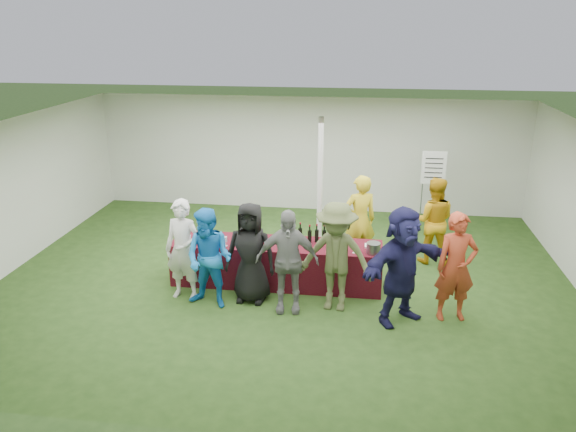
# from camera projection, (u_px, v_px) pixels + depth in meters

# --- Properties ---
(ground) EXTENTS (60.00, 60.00, 0.00)m
(ground) POSITION_uv_depth(u_px,v_px,m) (285.00, 279.00, 9.97)
(ground) COLOR #284719
(ground) RESTS_ON ground
(tent) EXTENTS (10.00, 10.00, 10.00)m
(tent) POSITION_uv_depth(u_px,v_px,m) (320.00, 189.00, 10.58)
(tent) COLOR white
(tent) RESTS_ON ground
(serving_table) EXTENTS (3.60, 0.80, 0.75)m
(serving_table) POSITION_uv_depth(u_px,v_px,m) (277.00, 263.00, 9.71)
(serving_table) COLOR #53131A
(serving_table) RESTS_ON ground
(wine_bottles) EXTENTS (0.70, 0.16, 0.32)m
(wine_bottles) POSITION_uv_depth(u_px,v_px,m) (312.00, 235.00, 9.61)
(wine_bottles) COLOR black
(wine_bottles) RESTS_ON serving_table
(wine_glasses) EXTENTS (2.84, 0.11, 0.16)m
(wine_glasses) POSITION_uv_depth(u_px,v_px,m) (245.00, 241.00, 9.37)
(wine_glasses) COLOR silver
(wine_glasses) RESTS_ON serving_table
(water_bottle) EXTENTS (0.07, 0.07, 0.23)m
(water_bottle) POSITION_uv_depth(u_px,v_px,m) (285.00, 236.00, 9.61)
(water_bottle) COLOR silver
(water_bottle) RESTS_ON serving_table
(bar_towel) EXTENTS (0.25, 0.18, 0.03)m
(bar_towel) POSITION_uv_depth(u_px,v_px,m) (372.00, 246.00, 9.42)
(bar_towel) COLOR white
(bar_towel) RESTS_ON serving_table
(dump_bucket) EXTENTS (0.23, 0.23, 0.18)m
(dump_bucket) POSITION_uv_depth(u_px,v_px,m) (373.00, 248.00, 9.14)
(dump_bucket) COLOR slate
(dump_bucket) RESTS_ON serving_table
(wine_list_sign) EXTENTS (0.50, 0.03, 1.80)m
(wine_list_sign) POSITION_uv_depth(u_px,v_px,m) (433.00, 174.00, 11.70)
(wine_list_sign) COLOR slate
(wine_list_sign) RESTS_ON ground
(staff_pourer) EXTENTS (0.74, 0.61, 1.73)m
(staff_pourer) POSITION_uv_depth(u_px,v_px,m) (360.00, 221.00, 10.33)
(staff_pourer) COLOR gold
(staff_pourer) RESTS_ON ground
(staff_back) EXTENTS (0.85, 0.69, 1.65)m
(staff_back) POSITION_uv_depth(u_px,v_px,m) (433.00, 221.00, 10.44)
(staff_back) COLOR #BF8910
(staff_back) RESTS_ON ground
(customer_0) EXTENTS (0.68, 0.50, 1.69)m
(customer_0) POSITION_uv_depth(u_px,v_px,m) (183.00, 250.00, 9.06)
(customer_0) COLOR silver
(customer_0) RESTS_ON ground
(customer_1) EXTENTS (0.91, 0.78, 1.63)m
(customer_1) POSITION_uv_depth(u_px,v_px,m) (209.00, 259.00, 8.80)
(customer_1) COLOR blue
(customer_1) RESTS_ON ground
(customer_2) EXTENTS (0.85, 0.58, 1.66)m
(customer_2) POSITION_uv_depth(u_px,v_px,m) (251.00, 253.00, 8.98)
(customer_2) COLOR black
(customer_2) RESTS_ON ground
(customer_3) EXTENTS (1.01, 0.49, 1.67)m
(customer_3) POSITION_uv_depth(u_px,v_px,m) (287.00, 261.00, 8.66)
(customer_3) COLOR slate
(customer_3) RESTS_ON ground
(customer_4) EXTENTS (1.22, 0.80, 1.77)m
(customer_4) POSITION_uv_depth(u_px,v_px,m) (336.00, 257.00, 8.69)
(customer_4) COLOR #4D552E
(customer_4) RESTS_ON ground
(customer_5) EXTENTS (1.65, 1.49, 1.82)m
(customer_5) POSITION_uv_depth(u_px,v_px,m) (402.00, 266.00, 8.32)
(customer_5) COLOR #181740
(customer_5) RESTS_ON ground
(customer_6) EXTENTS (0.69, 0.52, 1.71)m
(customer_6) POSITION_uv_depth(u_px,v_px,m) (456.00, 267.00, 8.40)
(customer_6) COLOR #A8371E
(customer_6) RESTS_ON ground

